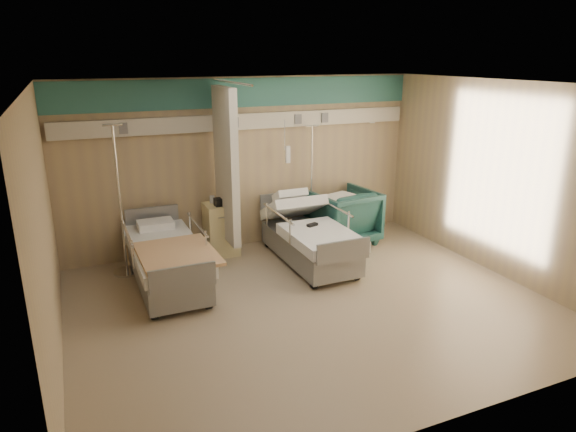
{
  "coord_description": "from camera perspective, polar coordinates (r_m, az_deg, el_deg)",
  "views": [
    {
      "loc": [
        -2.69,
        -5.44,
        3.12
      ],
      "look_at": [
        -0.06,
        0.6,
        1.05
      ],
      "focal_mm": 32.0,
      "sensor_mm": 36.0,
      "label": 1
    }
  ],
  "objects": [
    {
      "name": "toiletry_bag",
      "position": [
        8.15,
        -7.37,
        1.59
      ],
      "size": [
        0.23,
        0.16,
        0.12
      ],
      "primitive_type": "cube",
      "rotation": [
        0.0,
        0.0,
        0.05
      ],
      "color": "black",
      "rests_on": "bedside_cabinet"
    },
    {
      "name": "bedside_cabinet",
      "position": [
        8.38,
        -7.43,
        -1.45
      ],
      "size": [
        0.5,
        0.48,
        0.85
      ],
      "primitive_type": "cube",
      "color": "beige",
      "rests_on": "ground"
    },
    {
      "name": "bed_left",
      "position": [
        7.38,
        -13.28,
        -5.38
      ],
      "size": [
        1.0,
        2.16,
        0.63
      ],
      "primitive_type": null,
      "color": "silver",
      "rests_on": "ground"
    },
    {
      "name": "call_remote",
      "position": [
        7.82,
        2.72,
        -0.98
      ],
      "size": [
        0.19,
        0.13,
        0.04
      ],
      "primitive_type": "cube",
      "rotation": [
        0.0,
        0.0,
        0.31
      ],
      "color": "black",
      "rests_on": "bed_right"
    },
    {
      "name": "ground",
      "position": [
        6.82,
        2.54,
        -9.78
      ],
      "size": [
        6.0,
        5.0,
        0.0
      ],
      "primitive_type": "cube",
      "color": "gray",
      "rests_on": "ground"
    },
    {
      "name": "iv_stand_left",
      "position": [
        7.94,
        -17.72,
        -3.02
      ],
      "size": [
        0.4,
        0.4,
        2.22
      ],
      "rotation": [
        0.0,
        0.0,
        -0.17
      ],
      "color": "silver",
      "rests_on": "ground"
    },
    {
      "name": "tan_blanket",
      "position": [
        6.84,
        -12.22,
        -4.11
      ],
      "size": [
        0.98,
        1.22,
        0.04
      ],
      "primitive_type": "cube",
      "rotation": [
        0.0,
        0.0,
        0.02
      ],
      "color": "tan",
      "rests_on": "bed_left"
    },
    {
      "name": "iv_stand_right",
      "position": [
        9.01,
        2.56,
        -0.06
      ],
      "size": [
        0.36,
        0.36,
        2.01
      ],
      "rotation": [
        0.0,
        0.0,
        0.11
      ],
      "color": "silver",
      "rests_on": "ground"
    },
    {
      "name": "bed_right",
      "position": [
        8.01,
        2.37,
        -3.06
      ],
      "size": [
        1.0,
        2.16,
        0.63
      ],
      "primitive_type": null,
      "color": "silver",
      "rests_on": "ground"
    },
    {
      "name": "visitor_armchair",
      "position": [
        8.87,
        6.12,
        -0.03
      ],
      "size": [
        1.12,
        1.15,
        0.94
      ],
      "primitive_type": "imported",
      "rotation": [
        0.0,
        0.0,
        3.26
      ],
      "color": "#1D4945",
      "rests_on": "ground"
    },
    {
      "name": "waffle_blanket",
      "position": [
        8.74,
        6.02,
        3.13
      ],
      "size": [
        0.71,
        0.66,
        0.07
      ],
      "primitive_type": "cube",
      "rotation": [
        0.0,
        0.0,
        3.43
      ],
      "color": "white",
      "rests_on": "visitor_armchair"
    },
    {
      "name": "white_cup",
      "position": [
        8.32,
        -8.43,
        1.85
      ],
      "size": [
        0.1,
        0.1,
        0.12
      ],
      "primitive_type": "cylinder",
      "rotation": [
        0.0,
        0.0,
        -0.24
      ],
      "color": "white",
      "rests_on": "bedside_cabinet"
    },
    {
      "name": "room_walls",
      "position": [
        6.41,
        1.51,
        6.13
      ],
      "size": [
        6.04,
        5.04,
        2.82
      ],
      "color": "tan",
      "rests_on": "ground"
    }
  ]
}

